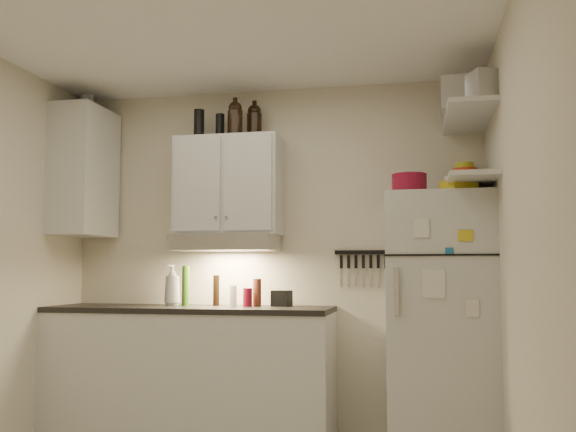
# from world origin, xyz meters

# --- Properties ---
(ceiling) EXTENTS (3.20, 3.00, 0.02)m
(ceiling) POSITION_xyz_m (0.00, 0.00, 2.61)
(ceiling) COLOR white
(ceiling) RESTS_ON ground
(back_wall) EXTENTS (3.20, 0.02, 2.60)m
(back_wall) POSITION_xyz_m (0.00, 1.51, 1.30)
(back_wall) COLOR beige
(back_wall) RESTS_ON ground
(right_wall) EXTENTS (0.02, 3.00, 2.60)m
(right_wall) POSITION_xyz_m (1.61, 0.00, 1.30)
(right_wall) COLOR beige
(right_wall) RESTS_ON ground
(base_cabinet) EXTENTS (2.10, 0.60, 0.88)m
(base_cabinet) POSITION_xyz_m (-0.55, 1.20, 0.44)
(base_cabinet) COLOR silver
(base_cabinet) RESTS_ON floor
(countertop) EXTENTS (2.10, 0.62, 0.04)m
(countertop) POSITION_xyz_m (-0.55, 1.20, 0.90)
(countertop) COLOR black
(countertop) RESTS_ON base_cabinet
(upper_cabinet) EXTENTS (0.80, 0.33, 0.75)m
(upper_cabinet) POSITION_xyz_m (-0.30, 1.33, 1.83)
(upper_cabinet) COLOR silver
(upper_cabinet) RESTS_ON back_wall
(side_cabinet) EXTENTS (0.33, 0.55, 1.00)m
(side_cabinet) POSITION_xyz_m (-1.44, 1.20, 1.95)
(side_cabinet) COLOR silver
(side_cabinet) RESTS_ON left_wall
(range_hood) EXTENTS (0.76, 0.46, 0.12)m
(range_hood) POSITION_xyz_m (-0.30, 1.27, 1.39)
(range_hood) COLOR silver
(range_hood) RESTS_ON back_wall
(fridge) EXTENTS (0.70, 0.68, 1.70)m
(fridge) POSITION_xyz_m (1.25, 1.16, 0.85)
(fridge) COLOR silver
(fridge) RESTS_ON floor
(shelf_hi) EXTENTS (0.30, 0.95, 0.03)m
(shelf_hi) POSITION_xyz_m (1.45, 1.02, 2.20)
(shelf_hi) COLOR silver
(shelf_hi) RESTS_ON right_wall
(shelf_lo) EXTENTS (0.30, 0.95, 0.03)m
(shelf_lo) POSITION_xyz_m (1.45, 1.02, 1.76)
(shelf_lo) COLOR silver
(shelf_lo) RESTS_ON right_wall
(knife_strip) EXTENTS (0.42, 0.02, 0.03)m
(knife_strip) POSITION_xyz_m (0.70, 1.49, 1.32)
(knife_strip) COLOR black
(knife_strip) RESTS_ON back_wall
(dutch_oven) EXTENTS (0.31, 0.31, 0.14)m
(dutch_oven) POSITION_xyz_m (1.06, 1.08, 1.77)
(dutch_oven) COLOR maroon
(dutch_oven) RESTS_ON fridge
(book_stack) EXTENTS (0.25, 0.27, 0.07)m
(book_stack) POSITION_xyz_m (1.37, 0.98, 1.74)
(book_stack) COLOR gold
(book_stack) RESTS_ON fridge
(spice_jar) EXTENTS (0.07, 0.07, 0.11)m
(spice_jar) POSITION_xyz_m (1.32, 1.07, 1.76)
(spice_jar) COLOR silver
(spice_jar) RESTS_ON fridge
(stock_pot) EXTENTS (0.27, 0.27, 0.18)m
(stock_pot) POSITION_xyz_m (1.41, 1.30, 2.31)
(stock_pot) COLOR silver
(stock_pot) RESTS_ON shelf_hi
(tin_a) EXTENTS (0.23, 0.21, 0.22)m
(tin_a) POSITION_xyz_m (1.38, 0.90, 2.32)
(tin_a) COLOR #AAAAAD
(tin_a) RESTS_ON shelf_hi
(tin_b) EXTENTS (0.23, 0.23, 0.18)m
(tin_b) POSITION_xyz_m (1.53, 0.67, 2.30)
(tin_b) COLOR #AAAAAD
(tin_b) RESTS_ON shelf_hi
(bowl_teal) EXTENTS (0.22, 0.22, 0.09)m
(bowl_teal) POSITION_xyz_m (1.45, 1.36, 1.82)
(bowl_teal) COLOR #1A6694
(bowl_teal) RESTS_ON shelf_lo
(bowl_orange) EXTENTS (0.18, 0.18, 0.05)m
(bowl_orange) POSITION_xyz_m (1.44, 1.42, 1.89)
(bowl_orange) COLOR red
(bowl_orange) RESTS_ON bowl_teal
(bowl_yellow) EXTENTS (0.14, 0.14, 0.04)m
(bowl_yellow) POSITION_xyz_m (1.44, 1.42, 1.94)
(bowl_yellow) COLOR gold
(bowl_yellow) RESTS_ON bowl_orange
(plates) EXTENTS (0.24, 0.24, 0.05)m
(plates) POSITION_xyz_m (1.49, 1.05, 1.80)
(plates) COLOR #1A6694
(plates) RESTS_ON shelf_lo
(growler_a) EXTENTS (0.12, 0.12, 0.27)m
(growler_a) POSITION_xyz_m (-0.23, 1.26, 2.33)
(growler_a) COLOR black
(growler_a) RESTS_ON upper_cabinet
(growler_b) EXTENTS (0.13, 0.13, 0.27)m
(growler_b) POSITION_xyz_m (-0.12, 1.39, 2.34)
(growler_b) COLOR black
(growler_b) RESTS_ON upper_cabinet
(thermos_a) EXTENTS (0.09, 0.09, 0.20)m
(thermos_a) POSITION_xyz_m (-0.39, 1.37, 2.30)
(thermos_a) COLOR black
(thermos_a) RESTS_ON upper_cabinet
(thermos_b) EXTENTS (0.09, 0.09, 0.23)m
(thermos_b) POSITION_xyz_m (-0.55, 1.34, 2.32)
(thermos_b) COLOR black
(thermos_b) RESTS_ON upper_cabinet
(side_jar) EXTENTS (0.14, 0.14, 0.15)m
(side_jar) POSITION_xyz_m (-1.49, 1.32, 2.52)
(side_jar) COLOR silver
(side_jar) RESTS_ON side_cabinet
(soap_bottle) EXTENTS (0.17, 0.17, 0.34)m
(soap_bottle) POSITION_xyz_m (-0.73, 1.30, 1.09)
(soap_bottle) COLOR silver
(soap_bottle) RESTS_ON countertop
(pepper_mill) EXTENTS (0.07, 0.07, 0.20)m
(pepper_mill) POSITION_xyz_m (-0.07, 1.31, 1.02)
(pepper_mill) COLOR #5F2B1C
(pepper_mill) RESTS_ON countertop
(oil_bottle) EXTENTS (0.06, 0.06, 0.30)m
(oil_bottle) POSITION_xyz_m (-0.60, 1.24, 1.07)
(oil_bottle) COLOR #3D721C
(oil_bottle) RESTS_ON countertop
(vinegar_bottle) EXTENTS (0.06, 0.06, 0.23)m
(vinegar_bottle) POSITION_xyz_m (-0.39, 1.33, 1.03)
(vinegar_bottle) COLOR black
(vinegar_bottle) RESTS_ON countertop
(clear_bottle) EXTENTS (0.06, 0.06, 0.16)m
(clear_bottle) POSITION_xyz_m (-0.24, 1.26, 1.00)
(clear_bottle) COLOR silver
(clear_bottle) RESTS_ON countertop
(red_jar) EXTENTS (0.09, 0.09, 0.14)m
(red_jar) POSITION_xyz_m (-0.12, 1.23, 0.99)
(red_jar) COLOR maroon
(red_jar) RESTS_ON countertop
(caddy) EXTENTS (0.16, 0.13, 0.12)m
(caddy) POSITION_xyz_m (0.11, 1.35, 0.98)
(caddy) COLOR black
(caddy) RESTS_ON countertop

